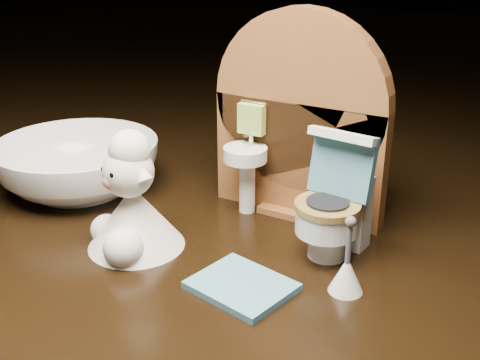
# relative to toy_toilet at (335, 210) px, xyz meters

# --- Properties ---
(backdrop_panel) EXTENTS (0.13, 0.05, 0.15)m
(backdrop_panel) POSITION_rel_toy_toilet_xyz_m (-0.05, 0.04, 0.04)
(backdrop_panel) COLOR brown
(backdrop_panel) RESTS_ON ground
(toy_toilet) EXTENTS (0.04, 0.06, 0.08)m
(toy_toilet) POSITION_rel_toy_toilet_xyz_m (0.00, 0.00, 0.00)
(toy_toilet) COLOR white
(toy_toilet) RESTS_ON ground
(bath_mat) EXTENTS (0.06, 0.06, 0.00)m
(bath_mat) POSITION_rel_toy_toilet_xyz_m (-0.03, -0.07, -0.03)
(bath_mat) COLOR teal
(bath_mat) RESTS_ON ground
(toilet_brush) EXTENTS (0.02, 0.02, 0.05)m
(toilet_brush) POSITION_rel_toy_toilet_xyz_m (0.02, -0.04, -0.02)
(toilet_brush) COLOR white
(toilet_brush) RESTS_ON ground
(plush_lamb) EXTENTS (0.07, 0.07, 0.08)m
(plush_lamb) POSITION_rel_toy_toilet_xyz_m (-0.12, -0.06, -0.00)
(plush_lamb) COLOR white
(plush_lamb) RESTS_ON ground
(ceramic_bowl) EXTENTS (0.14, 0.14, 0.04)m
(ceramic_bowl) POSITION_rel_toy_toilet_xyz_m (-0.22, -0.01, -0.01)
(ceramic_bowl) COLOR white
(ceramic_bowl) RESTS_ON ground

